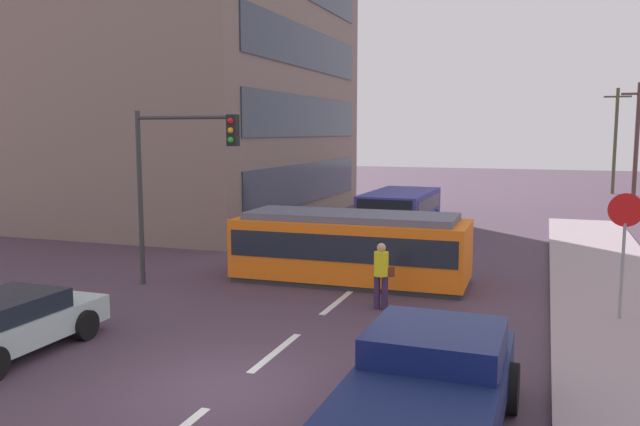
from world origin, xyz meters
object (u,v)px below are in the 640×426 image
pickup_truck_parked (429,390)px  utility_pole_distant (615,139)px  pedestrian_crossing (381,272)px  traffic_light_mast (178,164)px  city_bus (400,209)px  parked_sedan_near (6,324)px  stop_sign (625,230)px  utility_pole_far (636,145)px  streetcar_tram (351,246)px

pickup_truck_parked → utility_pole_distant: 41.80m
pedestrian_crossing → traffic_light_mast: size_ratio=0.34×
city_bus → traffic_light_mast: traffic_light_mast is taller
parked_sedan_near → stop_sign: (11.67, 6.26, 1.57)m
pedestrian_crossing → utility_pole_far: 25.14m
pickup_truck_parked → utility_pole_far: (5.99, 30.12, 2.88)m
city_bus → pickup_truck_parked: bearing=-76.5°
stop_sign → traffic_light_mast: 11.44m
parked_sedan_near → traffic_light_mast: (0.31, 5.94, 2.89)m
stop_sign → utility_pole_distant: (2.78, 34.09, 1.69)m
pedestrian_crossing → parked_sedan_near: (-6.20, -5.63, -0.32)m
pedestrian_crossing → parked_sedan_near: bearing=-137.8°
stop_sign → utility_pole_distant: 34.24m
streetcar_tram → utility_pole_distant: (9.83, 32.07, 2.83)m
streetcar_tram → stop_sign: stop_sign is taller
parked_sedan_near → utility_pole_distant: size_ratio=0.55×
pickup_truck_parked → utility_pole_distant: bearing=81.8°
pickup_truck_parked → utility_pole_distant: utility_pole_distant is taller
stop_sign → utility_pole_far: bearing=82.9°
pickup_truck_parked → utility_pole_far: 30.84m
pedestrian_crossing → pickup_truck_parked: pedestrian_crossing is taller
pickup_truck_parked → parked_sedan_near: bearing=173.9°
city_bus → utility_pole_far: utility_pole_far is taller
city_bus → pickup_truck_parked: size_ratio=1.12×
parked_sedan_near → stop_sign: stop_sign is taller
city_bus → pickup_truck_parked: city_bus is taller
parked_sedan_near → utility_pole_distant: (14.46, 40.35, 3.27)m
city_bus → utility_pole_distant: 25.16m
traffic_light_mast → utility_pole_distant: bearing=67.7°
streetcar_tram → pedestrian_crossing: 3.08m
streetcar_tram → stop_sign: (7.05, -2.01, 1.14)m
city_bus → pedestrian_crossing: 12.18m
traffic_light_mast → utility_pole_distant: (14.14, 34.41, 0.38)m
parked_sedan_near → stop_sign: 13.34m
city_bus → utility_pole_far: bearing=47.9°
pedestrian_crossing → stop_sign: (5.47, 0.62, 1.25)m
city_bus → streetcar_tram: bearing=-86.5°
traffic_light_mast → utility_pole_far: bearing=58.6°
city_bus → stop_sign: bearing=-56.2°
pedestrian_crossing → stop_sign: size_ratio=0.58×
pickup_truck_parked → traffic_light_mast: 11.03m
city_bus → stop_sign: size_ratio=1.95×
pedestrian_crossing → utility_pole_distant: (8.25, 34.71, 2.95)m
traffic_light_mast → utility_pole_far: utility_pole_far is taller
stop_sign → utility_pole_far: (2.84, 22.95, 1.49)m
traffic_light_mast → utility_pole_distant: utility_pole_distant is taller
streetcar_tram → pickup_truck_parked: (3.90, -9.18, -0.26)m
stop_sign → utility_pole_far: size_ratio=0.41×
streetcar_tram → utility_pole_far: utility_pole_far is taller
pedestrian_crossing → parked_sedan_near: 8.39m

